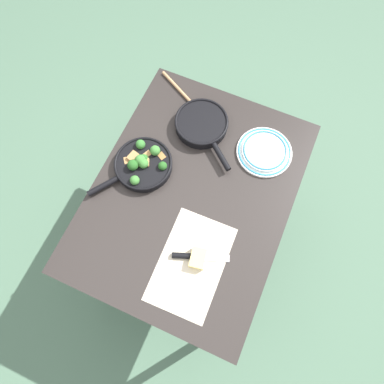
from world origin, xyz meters
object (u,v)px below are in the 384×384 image
Objects in this scene: wooden_spoon at (192,103)px; cheese_block at (198,258)px; grater_knife at (192,256)px; dinner_plate_stack at (265,151)px; skillet_broccoli at (143,164)px; skillet_eggs at (202,124)px.

wooden_spoon is 3.79× the size of cheese_block.
dinner_plate_stack reaches higher than grater_knife.
skillet_broccoli reaches higher than dinner_plate_stack.
skillet_eggs is at bearing -18.44° from wooden_spoon.
skillet_broccoli is at bearing 120.86° from dinner_plate_stack.
skillet_broccoli is 3.94× the size of cheese_block.
wooden_spoon is 0.71m from grater_knife.
skillet_broccoli is 1.07× the size of skillet_eggs.
cheese_block is 0.55m from dinner_plate_stack.
grater_knife is 0.90× the size of dinner_plate_stack.
dinner_plate_stack is at bearing 13.43° from wooden_spoon.
skillet_broccoli is at bearing -78.85° from skillet_eggs.
dinner_plate_stack is (0.55, -0.11, 0.00)m from grater_knife.
skillet_eggs is (0.28, -0.16, -0.00)m from skillet_broccoli.
skillet_broccoli is 1.04× the size of wooden_spoon.
cheese_block is (-0.65, -0.31, 0.01)m from wooden_spoon.
skillet_eggs is at bearing -173.82° from skillet_broccoli.
skillet_broccoli is at bearing 54.03° from cheese_block.
wooden_spoon is (0.09, 0.09, -0.02)m from skillet_eggs.
grater_knife is at bearing -30.52° from skillet_eggs.
skillet_broccoli is at bearing -71.87° from wooden_spoon.
skillet_eggs is 0.97× the size of wooden_spoon.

